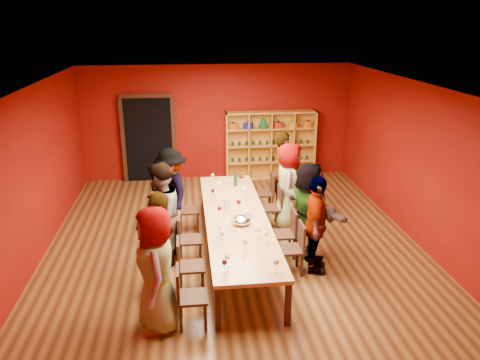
% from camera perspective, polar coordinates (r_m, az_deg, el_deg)
% --- Properties ---
extents(room_shell, '(7.10, 9.10, 3.04)m').
position_cam_1_polar(room_shell, '(8.11, -0.51, 0.40)').
color(room_shell, '#4E2E14').
rests_on(room_shell, ground).
extents(tasting_table, '(1.10, 4.50, 0.75)m').
position_cam_1_polar(tasting_table, '(8.40, -0.49, -4.78)').
color(tasting_table, tan).
rests_on(tasting_table, ground).
extents(doorway, '(1.40, 0.17, 2.30)m').
position_cam_1_polar(doorway, '(12.47, -11.06, 4.95)').
color(doorway, black).
rests_on(doorway, ground).
extents(shelving_unit, '(2.40, 0.40, 1.80)m').
position_cam_1_polar(shelving_unit, '(12.55, 3.69, 4.71)').
color(shelving_unit, gold).
rests_on(shelving_unit, ground).
extents(chair_person_left_0, '(0.42, 0.42, 0.89)m').
position_cam_1_polar(chair_person_left_0, '(6.70, -6.53, -13.59)').
color(chair_person_left_0, black).
rests_on(chair_person_left_0, ground).
extents(person_left_0, '(0.56, 0.92, 1.80)m').
position_cam_1_polar(person_left_0, '(6.51, -10.16, -10.70)').
color(person_left_0, pink).
rests_on(person_left_0, ground).
extents(chair_person_left_1, '(0.42, 0.42, 0.89)m').
position_cam_1_polar(chair_person_left_1, '(7.44, -6.60, -10.02)').
color(chair_person_left_1, black).
rests_on(chair_person_left_1, ground).
extents(person_left_1, '(0.55, 0.68, 1.68)m').
position_cam_1_polar(person_left_1, '(7.30, -10.14, -7.76)').
color(person_left_1, silver).
rests_on(person_left_1, ground).
extents(chair_person_left_2, '(0.42, 0.42, 0.89)m').
position_cam_1_polar(chair_person_left_2, '(8.28, -6.67, -6.86)').
color(chair_person_left_2, black).
rests_on(chair_person_left_2, ground).
extents(person_left_2, '(0.73, 1.00, 1.85)m').
position_cam_1_polar(person_left_2, '(8.11, -9.67, -4.24)').
color(person_left_2, '#557DAF').
rests_on(person_left_2, ground).
extents(chair_person_left_3, '(0.42, 0.42, 0.89)m').
position_cam_1_polar(chair_person_left_3, '(9.49, -6.73, -3.34)').
color(chair_person_left_3, black).
rests_on(chair_person_left_3, ground).
extents(person_left_3, '(0.78, 1.20, 1.73)m').
position_cam_1_polar(person_left_3, '(9.36, -8.34, -1.32)').
color(person_left_3, pink).
rests_on(person_left_3, ground).
extents(chair_person_right_1, '(0.42, 0.42, 0.89)m').
position_cam_1_polar(chair_person_right_1, '(7.97, 6.70, -7.95)').
color(chair_person_right_1, black).
rests_on(chair_person_right_1, ground).
extents(person_right_1, '(0.69, 1.08, 1.70)m').
position_cam_1_polar(person_right_1, '(7.89, 9.23, -5.46)').
color(person_right_1, '#C5848C').
rests_on(person_right_1, ground).
extents(chair_person_right_2, '(0.42, 0.42, 0.89)m').
position_cam_1_polar(chair_person_right_2, '(8.47, 5.80, -6.18)').
color(chair_person_right_2, black).
rests_on(chair_person_right_2, ground).
extents(person_right_2, '(1.04, 1.69, 1.76)m').
position_cam_1_polar(person_right_2, '(8.40, 8.27, -3.64)').
color(person_right_2, '#131635').
rests_on(person_right_2, ground).
extents(chair_person_right_3, '(0.42, 0.42, 0.89)m').
position_cam_1_polar(chair_person_right_3, '(9.58, 4.23, -3.04)').
color(chair_person_right_3, black).
rests_on(chair_person_right_3, ground).
extents(person_right_3, '(0.70, 0.97, 1.79)m').
position_cam_1_polar(person_right_3, '(9.50, 5.99, -0.73)').
color(person_right_3, '#15183A').
rests_on(person_right_3, ground).
extents(chair_person_right_4, '(0.42, 0.42, 0.89)m').
position_cam_1_polar(chair_person_right_4, '(10.36, 3.35, -1.29)').
color(chair_person_right_4, black).
rests_on(chair_person_right_4, ground).
extents(person_right_4, '(0.53, 0.69, 1.82)m').
position_cam_1_polar(person_right_4, '(10.28, 5.31, 0.95)').
color(person_right_4, '#46464B').
rests_on(person_right_4, ground).
extents(wine_glass_0, '(0.09, 0.09, 0.21)m').
position_cam_1_polar(wine_glass_0, '(8.58, -0.16, -2.76)').
color(wine_glass_0, white).
rests_on(wine_glass_0, tasting_table).
extents(wine_glass_1, '(0.07, 0.07, 0.18)m').
position_cam_1_polar(wine_glass_1, '(10.03, -0.06, 0.38)').
color(wine_glass_1, white).
rests_on(wine_glass_1, tasting_table).
extents(wine_glass_2, '(0.09, 0.09, 0.22)m').
position_cam_1_polar(wine_glass_2, '(8.96, -2.99, -1.78)').
color(wine_glass_2, white).
rests_on(wine_glass_2, tasting_table).
extents(wine_glass_3, '(0.09, 0.09, 0.22)m').
position_cam_1_polar(wine_glass_3, '(8.34, 1.33, -3.43)').
color(wine_glass_3, white).
rests_on(wine_glass_3, tasting_table).
extents(wine_glass_4, '(0.07, 0.07, 0.18)m').
position_cam_1_polar(wine_glass_4, '(9.58, -2.54, -0.56)').
color(wine_glass_4, white).
rests_on(wine_glass_4, tasting_table).
extents(wine_glass_5, '(0.08, 0.08, 0.19)m').
position_cam_1_polar(wine_glass_5, '(7.54, 2.25, -6.11)').
color(wine_glass_5, white).
rests_on(wine_glass_5, tasting_table).
extents(wine_glass_6, '(0.09, 0.09, 0.21)m').
position_cam_1_polar(wine_glass_6, '(9.17, 0.51, -1.28)').
color(wine_glass_6, white).
rests_on(wine_glass_6, tasting_table).
extents(wine_glass_7, '(0.08, 0.08, 0.20)m').
position_cam_1_polar(wine_glass_7, '(7.41, -2.15, -6.59)').
color(wine_glass_7, white).
rests_on(wine_glass_7, tasting_table).
extents(wine_glass_8, '(0.08, 0.08, 0.19)m').
position_cam_1_polar(wine_glass_8, '(6.74, -1.61, -9.42)').
color(wine_glass_8, white).
rests_on(wine_glass_8, tasting_table).
extents(wine_glass_9, '(0.08, 0.08, 0.19)m').
position_cam_1_polar(wine_glass_9, '(7.63, -2.50, -5.82)').
color(wine_glass_9, white).
rests_on(wine_glass_9, tasting_table).
extents(wine_glass_10, '(0.08, 0.08, 0.20)m').
position_cam_1_polar(wine_glass_10, '(7.82, -0.86, -5.07)').
color(wine_glass_10, white).
rests_on(wine_glass_10, tasting_table).
extents(wine_glass_11, '(0.08, 0.08, 0.19)m').
position_cam_1_polar(wine_glass_11, '(7.41, 3.25, -6.62)').
color(wine_glass_11, white).
rests_on(wine_glass_11, tasting_table).
extents(wine_glass_12, '(0.07, 0.07, 0.18)m').
position_cam_1_polar(wine_glass_12, '(10.14, -3.34, 0.56)').
color(wine_glass_12, white).
rests_on(wine_glass_12, tasting_table).
extents(wine_glass_13, '(0.07, 0.07, 0.19)m').
position_cam_1_polar(wine_glass_13, '(9.25, 0.53, -1.23)').
color(wine_glass_13, white).
rests_on(wine_glass_13, tasting_table).
extents(wine_glass_14, '(0.08, 0.08, 0.20)m').
position_cam_1_polar(wine_glass_14, '(7.14, 0.64, -7.62)').
color(wine_glass_14, white).
rests_on(wine_glass_14, tasting_table).
extents(wine_glass_15, '(0.07, 0.07, 0.18)m').
position_cam_1_polar(wine_glass_15, '(6.61, -1.91, -10.07)').
color(wine_glass_15, white).
rests_on(wine_glass_15, tasting_table).
extents(wine_glass_16, '(0.09, 0.09, 0.22)m').
position_cam_1_polar(wine_glass_16, '(6.58, 4.41, -9.99)').
color(wine_glass_16, white).
rests_on(wine_glass_16, tasting_table).
extents(wine_glass_17, '(0.08, 0.08, 0.19)m').
position_cam_1_polar(wine_glass_17, '(9.20, -3.34, -1.35)').
color(wine_glass_17, white).
rests_on(wine_glass_17, tasting_table).
extents(wine_glass_18, '(0.07, 0.07, 0.19)m').
position_cam_1_polar(wine_glass_18, '(8.36, -2.52, -3.54)').
color(wine_glass_18, white).
rests_on(wine_glass_18, tasting_table).
extents(wine_glass_19, '(0.08, 0.08, 0.19)m').
position_cam_1_polar(wine_glass_19, '(9.98, 0.19, 0.34)').
color(wine_glass_19, white).
rests_on(wine_glass_19, tasting_table).
extents(spittoon_bowl, '(0.32, 0.32, 0.17)m').
position_cam_1_polar(spittoon_bowl, '(8.04, 0.16, -4.96)').
color(spittoon_bowl, silver).
rests_on(spittoon_bowl, tasting_table).
extents(carafe_a, '(0.13, 0.13, 0.29)m').
position_cam_1_polar(carafe_a, '(8.56, -1.64, -3.00)').
color(carafe_a, white).
rests_on(carafe_a, tasting_table).
extents(carafe_b, '(0.12, 0.12, 0.27)m').
position_cam_1_polar(carafe_b, '(8.06, 0.99, -4.54)').
color(carafe_b, white).
rests_on(carafe_b, tasting_table).
extents(wine_bottle, '(0.08, 0.08, 0.34)m').
position_cam_1_polar(wine_bottle, '(9.85, -0.56, 0.02)').
color(wine_bottle, '#14371A').
rests_on(wine_bottle, tasting_table).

